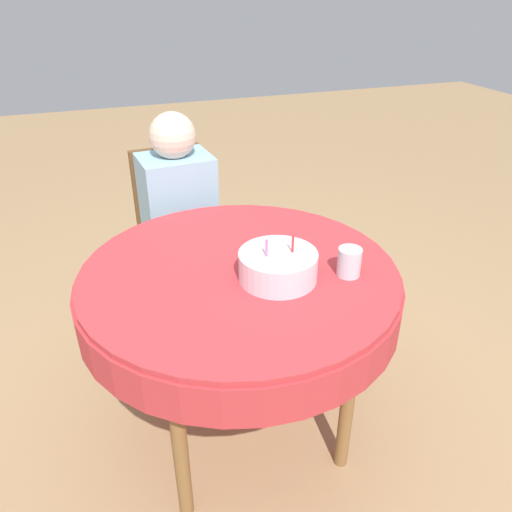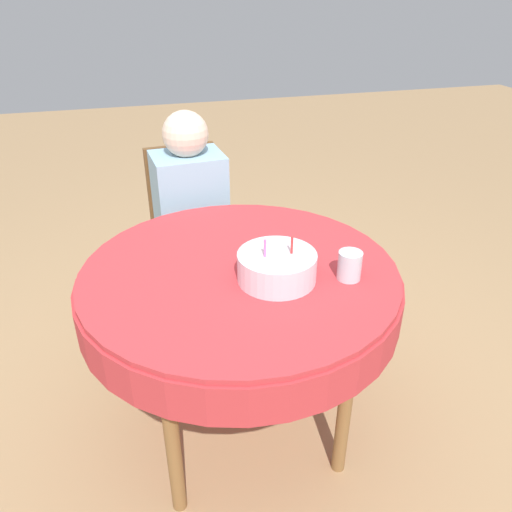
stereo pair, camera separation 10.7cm
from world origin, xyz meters
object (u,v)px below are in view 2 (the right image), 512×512
chair (189,233)px  drinking_glass (350,265)px  birthday_cake (277,267)px  person (191,206)px

chair → drinking_glass: chair is taller
chair → birthday_cake: chair is taller
birthday_cake → drinking_glass: bearing=-13.4°
birthday_cake → drinking_glass: size_ratio=2.67×
chair → drinking_glass: 1.12m
person → birthday_cake: size_ratio=4.32×
chair → drinking_glass: size_ratio=9.42×
chair → person: person is taller
person → birthday_cake: (0.16, -0.85, 0.12)m
person → drinking_glass: 0.99m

